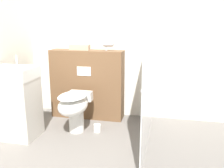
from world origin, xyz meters
TOP-DOWN VIEW (x-y plane):
  - wall_back at (0.00, 1.92)m, footprint 8.00×0.06m
  - partition_panel at (-0.48, 1.68)m, footprint 1.17×0.30m
  - shower_glass at (0.57, 0.98)m, footprint 0.04×1.82m
  - toilet at (-0.45, 1.03)m, footprint 0.38×0.66m
  - sink_vanity at (-1.19, 0.76)m, footprint 0.58×0.45m
  - hair_drier at (-0.12, 1.71)m, footprint 0.18×0.09m
  - folded_towel at (-0.58, 1.68)m, footprint 0.31×0.13m
  - spare_toilet_roll at (-0.16, 1.13)m, footprint 0.10×0.10m

SIDE VIEW (x-z plane):
  - spare_toilet_roll at x=-0.16m, z-range 0.00..0.11m
  - toilet at x=-0.45m, z-range 0.10..0.67m
  - sink_vanity at x=-1.19m, z-range -0.07..1.04m
  - partition_panel at x=-0.48m, z-range 0.00..1.10m
  - shower_glass at x=0.57m, z-range 0.00..1.93m
  - folded_towel at x=-0.58m, z-range 1.10..1.19m
  - hair_drier at x=-0.12m, z-range 1.13..1.28m
  - wall_back at x=0.00m, z-range 0.00..2.50m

